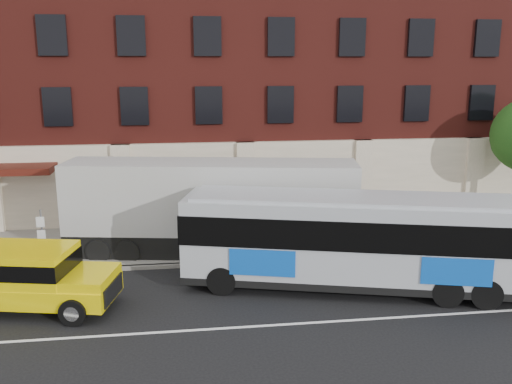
{
  "coord_description": "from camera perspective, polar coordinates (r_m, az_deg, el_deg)",
  "views": [
    {
      "loc": [
        -3.14,
        -15.06,
        7.86
      ],
      "look_at": [
        -0.33,
        5.5,
        3.09
      ],
      "focal_mm": 38.97,
      "sensor_mm": 36.0,
      "label": 1
    }
  ],
  "objects": [
    {
      "name": "ground",
      "position": [
        17.27,
        3.67,
        -14.14
      ],
      "size": [
        120.0,
        120.0,
        0.0
      ],
      "primitive_type": "plane",
      "color": "black",
      "rests_on": "ground"
    },
    {
      "name": "sidewalk",
      "position": [
        25.48,
        -0.33,
        -4.84
      ],
      "size": [
        60.0,
        6.0,
        0.15
      ],
      "primitive_type": "cube",
      "color": "gray",
      "rests_on": "ground"
    },
    {
      "name": "kerb",
      "position": [
        22.67,
        0.67,
        -7.13
      ],
      "size": [
        60.0,
        0.25,
        0.15
      ],
      "primitive_type": "cube",
      "color": "gray",
      "rests_on": "ground"
    },
    {
      "name": "lane_line",
      "position": [
        17.71,
        3.35,
        -13.4
      ],
      "size": [
        60.0,
        0.12,
        0.01
      ],
      "primitive_type": "cube",
      "color": "white",
      "rests_on": "ground"
    },
    {
      "name": "building",
      "position": [
        32.13,
        -2.24,
        12.45
      ],
      "size": [
        30.0,
        12.1,
        15.0
      ],
      "color": "#591A15",
      "rests_on": "sidewalk"
    },
    {
      "name": "sign_pole",
      "position": [
        22.79,
        -21.1,
        -4.27
      ],
      "size": [
        0.3,
        0.2,
        2.5
      ],
      "color": "slate",
      "rests_on": "ground"
    },
    {
      "name": "city_bus",
      "position": [
        19.96,
        10.59,
        -4.71
      ],
      "size": [
        12.68,
        5.84,
        3.4
      ],
      "color": "#AAAFB6",
      "rests_on": "ground"
    },
    {
      "name": "yellow_suv",
      "position": [
        19.71,
        -22.43,
        -7.83
      ],
      "size": [
        5.6,
        3.22,
        2.08
      ],
      "color": "#FCDE05",
      "rests_on": "ground"
    },
    {
      "name": "shipping_container",
      "position": [
        23.17,
        -4.61,
        -1.82
      ],
      "size": [
        12.19,
        4.47,
        3.98
      ],
      "color": "black",
      "rests_on": "ground"
    }
  ]
}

